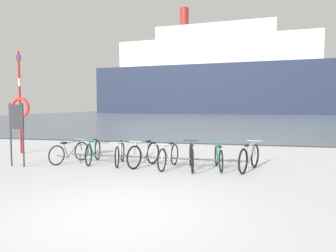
{
  "coord_description": "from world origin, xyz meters",
  "views": [
    {
      "loc": [
        1.98,
        -5.01,
        1.89
      ],
      "look_at": [
        -0.5,
        6.4,
        1.1
      ],
      "focal_mm": 33.04,
      "sensor_mm": 36.0,
      "label": 1
    }
  ],
  "objects_px": {
    "bicycle_3": "(144,154)",
    "bicycle_7": "(249,158)",
    "bicycle_0": "(70,152)",
    "info_sign": "(16,124)",
    "bicycle_1": "(93,152)",
    "ferry_ship": "(219,77)",
    "bicycle_5": "(191,157)",
    "bicycle_4": "(169,156)",
    "bicycle_6": "(219,157)",
    "bicycle_2": "(120,154)",
    "rescue_post": "(20,106)"
  },
  "relations": [
    {
      "from": "bicycle_3",
      "to": "rescue_post",
      "type": "distance_m",
      "value": 5.87
    },
    {
      "from": "rescue_post",
      "to": "ferry_ship",
      "type": "height_order",
      "value": "ferry_ship"
    },
    {
      "from": "bicycle_4",
      "to": "bicycle_0",
      "type": "bearing_deg",
      "value": 176.74
    },
    {
      "from": "bicycle_1",
      "to": "bicycle_5",
      "type": "height_order",
      "value": "bicycle_5"
    },
    {
      "from": "bicycle_1",
      "to": "bicycle_7",
      "type": "bearing_deg",
      "value": -1.87
    },
    {
      "from": "info_sign",
      "to": "bicycle_7",
      "type": "bearing_deg",
      "value": 7.27
    },
    {
      "from": "bicycle_0",
      "to": "bicycle_7",
      "type": "relative_size",
      "value": 0.94
    },
    {
      "from": "bicycle_1",
      "to": "info_sign",
      "type": "distance_m",
      "value": 2.47
    },
    {
      "from": "bicycle_1",
      "to": "bicycle_2",
      "type": "height_order",
      "value": "bicycle_1"
    },
    {
      "from": "ferry_ship",
      "to": "info_sign",
      "type": "bearing_deg",
      "value": -92.61
    },
    {
      "from": "rescue_post",
      "to": "bicycle_4",
      "type": "bearing_deg",
      "value": -14.39
    },
    {
      "from": "bicycle_6",
      "to": "bicycle_4",
      "type": "bearing_deg",
      "value": -173.07
    },
    {
      "from": "bicycle_7",
      "to": "bicycle_5",
      "type": "bearing_deg",
      "value": -173.34
    },
    {
      "from": "bicycle_1",
      "to": "bicycle_3",
      "type": "xyz_separation_m",
      "value": [
        1.8,
        -0.23,
        0.01
      ]
    },
    {
      "from": "info_sign",
      "to": "rescue_post",
      "type": "bearing_deg",
      "value": 125.51
    },
    {
      "from": "bicycle_1",
      "to": "info_sign",
      "type": "relative_size",
      "value": 0.9
    },
    {
      "from": "bicycle_0",
      "to": "bicycle_6",
      "type": "xyz_separation_m",
      "value": [
        4.83,
        -0.01,
        0.0
      ]
    },
    {
      "from": "bicycle_5",
      "to": "rescue_post",
      "type": "xyz_separation_m",
      "value": [
        -6.97,
        1.64,
        1.5
      ]
    },
    {
      "from": "rescue_post",
      "to": "bicycle_0",
      "type": "bearing_deg",
      "value": -25.97
    },
    {
      "from": "bicycle_6",
      "to": "bicycle_7",
      "type": "bearing_deg",
      "value": -0.93
    },
    {
      "from": "bicycle_5",
      "to": "info_sign",
      "type": "bearing_deg",
      "value": -172.54
    },
    {
      "from": "bicycle_5",
      "to": "info_sign",
      "type": "distance_m",
      "value": 5.43
    },
    {
      "from": "bicycle_3",
      "to": "bicycle_6",
      "type": "distance_m",
      "value": 2.27
    },
    {
      "from": "bicycle_0",
      "to": "bicycle_1",
      "type": "height_order",
      "value": "bicycle_1"
    },
    {
      "from": "bicycle_3",
      "to": "bicycle_7",
      "type": "bearing_deg",
      "value": 1.16
    },
    {
      "from": "bicycle_2",
      "to": "ferry_ship",
      "type": "xyz_separation_m",
      "value": [
        -0.09,
        62.7,
        7.86
      ]
    },
    {
      "from": "bicycle_0",
      "to": "info_sign",
      "type": "distance_m",
      "value": 1.83
    },
    {
      "from": "bicycle_1",
      "to": "ferry_ship",
      "type": "xyz_separation_m",
      "value": [
        0.88,
        62.58,
        7.84
      ]
    },
    {
      "from": "bicycle_0",
      "to": "bicycle_5",
      "type": "distance_m",
      "value": 4.06
    },
    {
      "from": "bicycle_0",
      "to": "info_sign",
      "type": "xyz_separation_m",
      "value": [
        -1.25,
        -0.91,
        0.98
      ]
    },
    {
      "from": "bicycle_1",
      "to": "bicycle_7",
      "type": "height_order",
      "value": "bicycle_7"
    },
    {
      "from": "bicycle_3",
      "to": "bicycle_7",
      "type": "relative_size",
      "value": 0.95
    },
    {
      "from": "ferry_ship",
      "to": "bicycle_2",
      "type": "bearing_deg",
      "value": -89.92
    },
    {
      "from": "bicycle_3",
      "to": "rescue_post",
      "type": "relative_size",
      "value": 0.41
    },
    {
      "from": "bicycle_3",
      "to": "bicycle_2",
      "type": "bearing_deg",
      "value": 172.26
    },
    {
      "from": "bicycle_0",
      "to": "rescue_post",
      "type": "distance_m",
      "value": 3.58
    },
    {
      "from": "bicycle_0",
      "to": "bicycle_2",
      "type": "distance_m",
      "value": 1.73
    },
    {
      "from": "bicycle_7",
      "to": "ferry_ship",
      "type": "height_order",
      "value": "ferry_ship"
    },
    {
      "from": "bicycle_4",
      "to": "info_sign",
      "type": "xyz_separation_m",
      "value": [
        -4.61,
        -0.72,
        0.97
      ]
    },
    {
      "from": "bicycle_0",
      "to": "bicycle_2",
      "type": "bearing_deg",
      "value": 0.75
    },
    {
      "from": "bicycle_1",
      "to": "bicycle_2",
      "type": "relative_size",
      "value": 1.05
    },
    {
      "from": "bicycle_2",
      "to": "bicycle_4",
      "type": "distance_m",
      "value": 1.64
    },
    {
      "from": "bicycle_3",
      "to": "bicycle_5",
      "type": "bearing_deg",
      "value": -4.99
    },
    {
      "from": "bicycle_4",
      "to": "bicycle_6",
      "type": "bearing_deg",
      "value": 6.93
    },
    {
      "from": "bicycle_7",
      "to": "ferry_ship",
      "type": "xyz_separation_m",
      "value": [
        -4.06,
        62.74,
        7.83
      ]
    },
    {
      "from": "bicycle_3",
      "to": "bicycle_5",
      "type": "relative_size",
      "value": 0.97
    },
    {
      "from": "bicycle_5",
      "to": "bicycle_3",
      "type": "bearing_deg",
      "value": 175.01
    },
    {
      "from": "bicycle_3",
      "to": "bicycle_5",
      "type": "xyz_separation_m",
      "value": [
        1.49,
        -0.13,
        -0.0
      ]
    },
    {
      "from": "bicycle_7",
      "to": "ferry_ship",
      "type": "distance_m",
      "value": 63.36
    },
    {
      "from": "bicycle_2",
      "to": "bicycle_6",
      "type": "xyz_separation_m",
      "value": [
        3.1,
        -0.03,
        -0.01
      ]
    }
  ]
}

